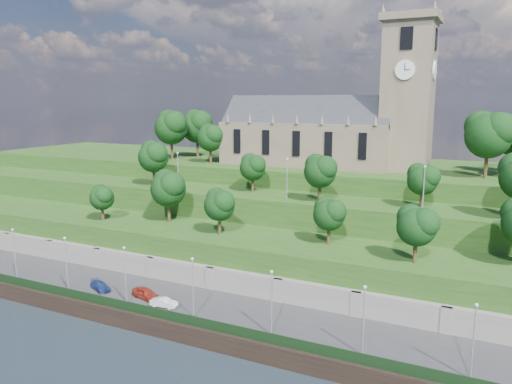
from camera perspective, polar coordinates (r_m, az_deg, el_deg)
The scene contains 17 objects.
ground at distance 58.85m, azimuth -6.76°, elevation -17.10°, with size 320.00×320.00×0.00m, color black.
promenade at distance 63.01m, azimuth -3.76°, elevation -14.09°, with size 160.00×12.00×2.00m, color #2D2D30.
quay_wall at distance 58.32m, azimuth -6.81°, elevation -16.16°, with size 160.00×0.50×2.20m, color black.
fence at distance 58.16m, azimuth -6.49°, elevation -14.59°, with size 160.00×0.10×1.20m, color black.
retaining_wall at distance 67.26m, azimuth -1.21°, elevation -11.05°, with size 160.00×2.10×5.00m.
embankment_lower at distance 71.83m, azimuth 1.00°, elevation -8.35°, with size 160.00×12.00×8.00m, color #214216.
embankment_upper at distance 80.93m, azimuth 4.29°, elevation -4.72°, with size 160.00×10.00×12.00m, color #214216.
hilltop at distance 99.91m, azimuth 8.76°, elevation -1.00°, with size 160.00×32.00×15.00m, color #214216.
church at distance 94.00m, azimuth 8.74°, elevation 7.52°, with size 38.60×12.35×27.60m.
trees_lower at distance 68.36m, azimuth 4.21°, elevation -1.48°, with size 65.34×9.15×8.38m.
trees_upper at distance 75.83m, azimuth 8.06°, elevation 2.83°, with size 64.61×8.06×8.65m.
trees_hilltop at distance 92.79m, azimuth 8.41°, elevation 6.94°, with size 73.10×15.77×10.59m.
lamp_posts_promenade at distance 59.20m, azimuth -7.23°, elevation -10.27°, with size 60.36×0.36×7.37m.
lamp_posts_upper at distance 76.17m, azimuth 3.56°, elevation 1.90°, with size 40.36×0.36×6.52m.
car_left at distance 67.00m, azimuth -12.52°, elevation -11.21°, with size 1.65×4.10×1.40m, color maroon.
car_middle at distance 64.00m, azimuth -10.48°, elevation -12.30°, with size 1.22×3.51×1.16m, color silver.
car_right at distance 71.28m, azimuth -17.38°, elevation -10.22°, with size 1.58×3.89×1.13m, color navy.
Camera 1 is at (28.58, -43.69, 27.17)m, focal length 35.00 mm.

